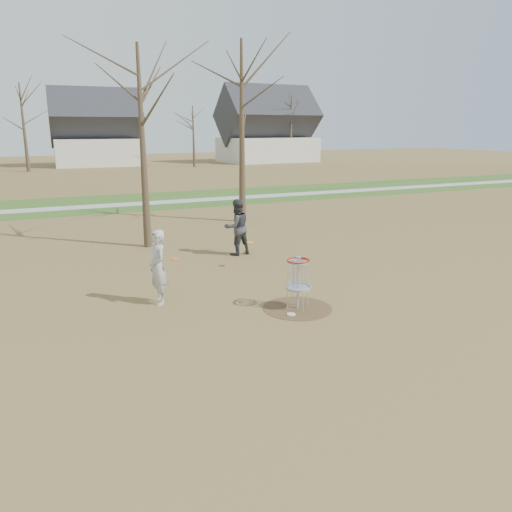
{
  "coord_description": "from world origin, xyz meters",
  "views": [
    {
      "loc": [
        -5.98,
        -10.65,
        4.54
      ],
      "look_at": [
        -0.5,
        1.5,
        1.1
      ],
      "focal_mm": 35.0,
      "sensor_mm": 36.0,
      "label": 1
    }
  ],
  "objects_px": {
    "player_standing": "(158,268)",
    "disc_golf_basket": "(298,274)",
    "disc_grounded": "(291,314)",
    "player_throwing": "(237,227)"
  },
  "relations": [
    {
      "from": "disc_grounded",
      "to": "disc_golf_basket",
      "type": "height_order",
      "value": "disc_golf_basket"
    },
    {
      "from": "player_standing",
      "to": "disc_golf_basket",
      "type": "height_order",
      "value": "player_standing"
    },
    {
      "from": "player_standing",
      "to": "disc_grounded",
      "type": "height_order",
      "value": "player_standing"
    },
    {
      "from": "player_standing",
      "to": "disc_grounded",
      "type": "bearing_deg",
      "value": 47.96
    },
    {
      "from": "disc_grounded",
      "to": "disc_golf_basket",
      "type": "xyz_separation_m",
      "value": [
        0.37,
        0.36,
        0.89
      ]
    },
    {
      "from": "disc_golf_basket",
      "to": "disc_grounded",
      "type": "bearing_deg",
      "value": -136.25
    },
    {
      "from": "disc_grounded",
      "to": "player_standing",
      "type": "bearing_deg",
      "value": 141.98
    },
    {
      "from": "player_standing",
      "to": "disc_golf_basket",
      "type": "bearing_deg",
      "value": 56.02
    },
    {
      "from": "player_throwing",
      "to": "disc_grounded",
      "type": "relative_size",
      "value": 9.32
    },
    {
      "from": "player_throwing",
      "to": "disc_grounded",
      "type": "height_order",
      "value": "player_throwing"
    }
  ]
}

